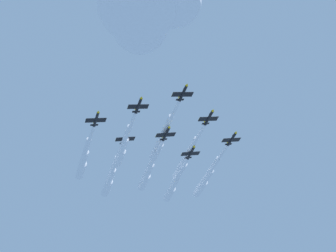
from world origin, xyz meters
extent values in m
cylinder|color=black|center=(-20.09, -2.47, 208.02)|extent=(9.10, 2.48, 1.34)
cone|color=#EAB70C|center=(-25.09, -3.11, 208.02)|extent=(1.45, 1.43, 1.27)
cylinder|color=black|center=(-15.37, -1.86, 208.02)|extent=(0.72, 1.07, 1.00)
ellipsoid|color=black|center=(-22.06, -2.61, 208.47)|extent=(2.00, 1.14, 0.85)
cube|color=black|center=(-19.55, -2.41, 207.97)|extent=(3.73, 8.46, 2.20)
cube|color=#EAB70C|center=(-19.07, -6.09, 208.98)|extent=(2.37, 0.99, 0.27)
cube|color=#EAB70C|center=(-20.03, 1.31, 207.09)|extent=(2.37, 0.99, 0.27)
cube|color=black|center=(-16.34, -1.98, 208.02)|extent=(1.49, 3.24, 0.88)
cube|color=#EAB70C|center=(-16.37, -1.75, 208.94)|extent=(1.46, 0.76, 1.87)
cylinder|color=white|center=(-10.20, -1.19, 208.02)|extent=(11.44, 3.14, 1.70)
cylinder|color=white|center=(-0.48, 0.36, 207.95)|extent=(11.54, 3.98, 2.55)
cylinder|color=white|center=(9.32, 1.22, 208.05)|extent=(11.65, 4.82, 3.40)
cylinder|color=white|center=(19.13, 2.06, 208.16)|extent=(11.76, 5.67, 4.25)
cylinder|color=black|center=(-6.85, -15.40, 208.25)|extent=(9.10, 2.51, 1.35)
cone|color=#EAB70C|center=(-11.85, -16.06, 208.25)|extent=(1.46, 1.44, 1.28)
cylinder|color=black|center=(-2.14, -14.79, 208.25)|extent=(0.73, 1.08, 1.01)
ellipsoid|color=black|center=(-8.82, -15.54, 208.70)|extent=(2.00, 1.15, 0.86)
cube|color=black|center=(-6.31, -15.35, 208.20)|extent=(3.73, 8.42, 2.36)
cube|color=#EAB70C|center=(-5.83, -19.01, 209.29)|extent=(2.37, 0.99, 0.28)
cube|color=#EAB70C|center=(-6.79, -11.65, 207.25)|extent=(2.37, 0.99, 0.28)
cube|color=black|center=(-3.10, -14.91, 208.25)|extent=(1.49, 3.23, 0.94)
cube|color=#EAB70C|center=(-3.13, -14.66, 209.17)|extent=(1.47, 0.79, 1.86)
cylinder|color=white|center=(3.06, -14.11, 208.25)|extent=(11.50, 3.18, 1.72)
cylinder|color=white|center=(12.83, -12.54, 208.17)|extent=(11.61, 4.03, 2.58)
cylinder|color=white|center=(22.68, -11.65, 208.28)|extent=(11.72, 4.89, 3.44)
cylinder|color=white|center=(32.54, -10.79, 208.40)|extent=(11.83, 5.74, 4.30)
cylinder|color=black|center=(-10.37, 13.29, 207.88)|extent=(9.10, 2.45, 1.34)
cone|color=#EAB70C|center=(-15.38, 12.66, 207.88)|extent=(1.45, 1.43, 1.27)
cylinder|color=black|center=(-5.66, 13.88, 207.88)|extent=(0.72, 1.07, 1.01)
ellipsoid|color=black|center=(-12.35, 13.16, 208.33)|extent=(2.00, 1.14, 0.85)
cube|color=black|center=(-9.83, 13.34, 207.83)|extent=(3.70, 8.44, 2.24)
cube|color=#EAB70C|center=(-9.37, 9.66, 208.86)|extent=(2.37, 0.98, 0.27)
cube|color=#EAB70C|center=(-10.30, 17.06, 206.93)|extent=(2.37, 0.98, 0.27)
cube|color=black|center=(-6.62, 13.76, 207.88)|extent=(1.48, 3.24, 0.90)
cube|color=#EAB70C|center=(-6.65, 14.00, 208.80)|extent=(1.46, 0.76, 1.87)
cylinder|color=white|center=(-0.87, 14.48, 207.88)|extent=(10.53, 2.99, 1.71)
cylinder|color=white|center=(8.06, 15.90, 207.80)|extent=(10.64, 3.84, 2.56)
cylinder|color=white|center=(17.08, 16.63, 207.91)|extent=(10.74, 4.68, 3.41)
cylinder|color=white|center=(26.11, 17.34, 208.02)|extent=(10.85, 5.53, 4.27)
cylinder|color=black|center=(2.87, 0.35, 205.58)|extent=(9.10, 2.50, 1.36)
cone|color=#EAB70C|center=(-2.14, -0.29, 205.58)|extent=(1.45, 1.45, 1.29)
cylinder|color=black|center=(7.58, 0.96, 205.58)|extent=(0.73, 1.09, 1.02)
ellipsoid|color=black|center=(0.89, 0.23, 206.03)|extent=(2.00, 1.15, 0.86)
cube|color=black|center=(3.41, 0.41, 205.53)|extent=(3.71, 8.39, 2.47)
cube|color=#EAB70C|center=(3.88, -3.24, 206.67)|extent=(2.37, 0.99, 0.29)
cube|color=#EAB70C|center=(2.93, 4.09, 204.53)|extent=(2.37, 0.99, 0.29)
cube|color=black|center=(6.62, 0.83, 205.58)|extent=(1.49, 3.22, 0.99)
cube|color=#EAB70C|center=(6.58, 1.10, 206.49)|extent=(1.47, 0.82, 1.86)
cylinder|color=white|center=(12.55, 1.60, 205.58)|extent=(10.97, 3.10, 1.73)
cylinder|color=white|center=(21.86, 3.08, 205.50)|extent=(11.08, 3.96, 2.60)
cylinder|color=white|center=(31.25, 3.89, 205.61)|extent=(11.19, 4.82, 3.47)
cylinder|color=white|center=(40.65, 4.67, 205.73)|extent=(11.30, 5.68, 4.34)
cylinder|color=black|center=(6.39, -28.34, 208.97)|extent=(9.10, 2.54, 1.35)
cone|color=#EAB70C|center=(1.39, -29.01, 208.97)|extent=(1.46, 1.45, 1.29)
cylinder|color=black|center=(11.10, -27.71, 208.97)|extent=(0.73, 1.09, 1.02)
ellipsoid|color=black|center=(4.42, -28.48, 209.42)|extent=(2.00, 1.16, 0.86)
cube|color=black|center=(6.93, -28.28, 208.92)|extent=(3.76, 8.42, 2.37)
cube|color=#EAB70C|center=(7.42, -31.94, 210.01)|extent=(2.37, 1.00, 0.28)
cube|color=#EAB70C|center=(6.43, -24.59, 207.96)|extent=(2.37, 1.00, 0.28)
cube|color=black|center=(10.14, -27.84, 208.97)|extent=(1.51, 3.23, 0.95)
cube|color=#EAB70C|center=(10.11, -27.59, 209.88)|extent=(1.47, 0.80, 1.86)
cylinder|color=white|center=(16.52, -26.98, 208.97)|extent=(12.02, 3.29, 1.72)
cylinder|color=white|center=(26.74, -25.31, 208.89)|extent=(12.13, 4.15, 2.58)
cylinder|color=white|center=(37.04, -24.33, 209.00)|extent=(12.25, 5.00, 3.44)
cylinder|color=white|center=(47.34, -23.37, 209.12)|extent=(12.36, 5.85, 4.31)
cylinder|color=black|center=(-0.66, 29.05, 206.77)|extent=(9.10, 2.55, 1.35)
cone|color=#EAB70C|center=(-5.66, 28.37, 206.77)|extent=(1.46, 1.45, 1.28)
cylinder|color=black|center=(4.05, 29.68, 206.77)|extent=(0.73, 1.08, 1.01)
ellipsoid|color=black|center=(-2.63, 28.90, 207.22)|extent=(2.01, 1.16, 0.86)
cube|color=black|center=(-0.12, 29.11, 206.72)|extent=(3.77, 8.43, 2.34)
cube|color=#EAB70C|center=(0.38, 25.44, 207.80)|extent=(2.37, 1.00, 0.28)
cube|color=#EAB70C|center=(-0.62, 32.80, 205.78)|extent=(2.37, 1.00, 0.28)
cube|color=black|center=(3.09, 29.55, 206.77)|extent=(1.51, 3.23, 0.94)
cube|color=#EAB70C|center=(3.06, 29.80, 207.69)|extent=(1.47, 0.80, 1.86)
cylinder|color=white|center=(9.03, 30.36, 206.77)|extent=(11.00, 3.16, 1.72)
cylinder|color=white|center=(18.36, 31.91, 206.69)|extent=(11.12, 4.01, 2.58)
cylinder|color=white|center=(27.78, 32.78, 206.80)|extent=(11.23, 4.86, 3.44)
cylinder|color=white|center=(37.21, 33.63, 206.92)|extent=(11.35, 5.72, 4.30)
cylinder|color=black|center=(16.11, -12.58, 206.85)|extent=(9.10, 2.39, 1.34)
cone|color=#EAB70C|center=(11.09, -13.18, 206.85)|extent=(1.44, 1.42, 1.27)
cylinder|color=black|center=(20.83, -12.02, 206.85)|extent=(0.71, 1.07, 1.01)
ellipsoid|color=black|center=(14.13, -12.70, 207.30)|extent=(1.99, 1.12, 0.85)
cube|color=black|center=(16.65, -12.53, 206.80)|extent=(3.64, 8.43, 2.25)
cube|color=#EAB70C|center=(17.08, -16.22, 207.84)|extent=(2.37, 0.97, 0.27)
cube|color=#EAB70C|center=(16.21, -8.82, 205.90)|extent=(2.37, 0.97, 0.27)
cube|color=black|center=(19.86, -12.14, 206.85)|extent=(1.46, 3.23, 0.90)
cube|color=#EAB70C|center=(19.83, -11.90, 207.77)|extent=(1.46, 0.76, 1.87)
cylinder|color=white|center=(25.42, -11.48, 206.85)|extent=(10.09, 2.87, 1.71)
cylinder|color=white|center=(33.99, -10.17, 206.77)|extent=(10.19, 3.72, 2.56)
cylinder|color=white|center=(42.64, -9.55, 206.88)|extent=(10.29, 4.57, 3.42)
cylinder|color=white|center=(51.29, -8.95, 206.99)|extent=(10.39, 5.41, 4.27)
cylinder|color=black|center=(12.58, 16.11, 208.71)|extent=(9.10, 2.52, 1.36)
cone|color=#EAB70C|center=(7.58, 15.45, 208.71)|extent=(1.46, 1.45, 1.29)
cylinder|color=black|center=(17.29, 16.73, 208.71)|extent=(0.73, 1.09, 1.02)
ellipsoid|color=black|center=(10.60, 15.98, 209.16)|extent=(2.00, 1.16, 0.86)
cube|color=black|center=(13.12, 16.17, 208.66)|extent=(3.74, 8.41, 2.40)
cube|color=#EAB70C|center=(13.60, 12.51, 209.77)|extent=(2.37, 1.00, 0.29)
cube|color=#EAB70C|center=(12.63, 19.86, 207.69)|extent=(2.37, 1.00, 0.29)
cube|color=black|center=(16.33, 16.60, 208.71)|extent=(1.50, 3.23, 0.96)
cube|color=#EAB70C|center=(16.30, 16.86, 209.63)|extent=(1.47, 0.81, 1.86)
cylinder|color=white|center=(22.73, 17.45, 208.71)|extent=(12.05, 3.27, 1.73)
cylinder|color=white|center=(32.97, 19.09, 208.63)|extent=(12.16, 4.13, 2.59)
cylinder|color=white|center=(43.30, 20.05, 208.74)|extent=(12.27, 4.98, 3.45)
cylinder|color=white|center=(53.63, 20.99, 208.86)|extent=(12.38, 5.84, 4.31)
sphere|color=white|center=(-58.99, 19.10, 209.73)|extent=(26.85, 26.85, 26.85)
sphere|color=white|center=(-47.33, 17.18, 211.38)|extent=(18.80, 18.80, 18.80)
sphere|color=white|center=(-59.32, 7.40, 211.93)|extent=(17.45, 17.45, 17.45)
camera|label=1|loc=(-170.66, 27.64, 72.30)|focal=57.97mm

